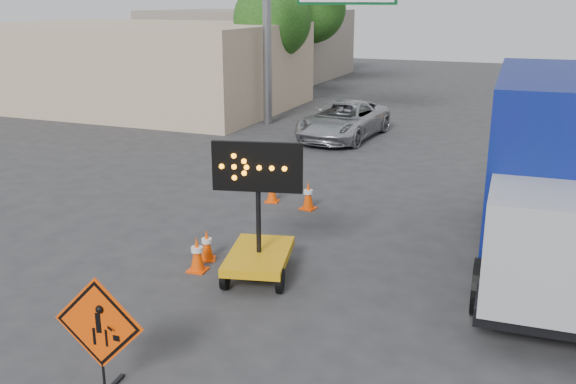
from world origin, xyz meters
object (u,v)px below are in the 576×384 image
Objects in this scene: pickup_truck at (343,120)px; box_truck at (555,182)px; construction_sign at (100,335)px; arrow_board at (259,247)px.

box_truck is (7.44, -10.03, 1.00)m from pickup_truck.
construction_sign reaches higher than pickup_truck.
box_truck is (5.08, 2.78, 1.10)m from arrow_board.
arrow_board reaches higher than pickup_truck.
pickup_truck is at bearing 86.67° from arrow_board.
construction_sign is 0.65× the size of arrow_board.
pickup_truck is at bearing 123.80° from box_truck.
box_truck is at bearing 46.62° from construction_sign.
pickup_truck is 0.63× the size of box_truck.
box_truck is (5.39, 7.08, 0.79)m from construction_sign.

